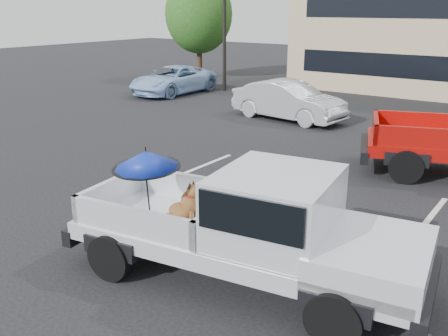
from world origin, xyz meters
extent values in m
plane|color=black|center=(0.00, 0.00, 0.00)|extent=(90.00, 90.00, 0.00)
cube|color=silver|center=(-3.00, 2.00, 0.00)|extent=(0.12, 5.00, 0.01)
cube|color=silver|center=(3.00, 2.00, 0.00)|extent=(0.12, 5.00, 0.01)
cylinder|color=black|center=(-10.00, 14.00, 3.00)|extent=(0.18, 0.18, 6.00)
cylinder|color=#332114|center=(-14.00, 17.00, 1.21)|extent=(0.32, 0.32, 2.42)
ellipsoid|color=#224E16|center=(-14.00, 17.00, 3.74)|extent=(3.96, 3.96, 4.55)
cylinder|color=black|center=(-0.53, -2.31, 0.38)|extent=(0.79, 0.39, 0.76)
cylinder|color=black|center=(-0.80, -0.49, 0.38)|extent=(0.79, 0.39, 0.76)
cylinder|color=black|center=(3.03, -1.78, 0.38)|extent=(0.79, 0.39, 0.76)
cylinder|color=black|center=(2.76, 0.04, 0.38)|extent=(0.79, 0.39, 0.76)
cube|color=silver|center=(1.16, -1.13, 0.67)|extent=(5.61, 2.69, 0.28)
cube|color=silver|center=(3.14, -0.83, 0.88)|extent=(1.77, 2.12, 0.46)
cube|color=black|center=(3.88, -0.72, 0.50)|extent=(0.49, 1.97, 0.30)
cube|color=black|center=(-1.56, -1.53, 0.50)|extent=(0.47, 1.97, 0.28)
cube|color=silver|center=(1.71, -1.04, 1.35)|extent=(1.90, 2.06, 1.05)
cube|color=black|center=(1.71, -1.04, 1.55)|extent=(1.77, 2.14, 0.55)
cube|color=black|center=(-0.27, -1.34, 0.73)|extent=(2.55, 2.16, 0.10)
cube|color=silver|center=(-0.40, -0.48, 1.03)|extent=(2.29, 0.44, 0.50)
cube|color=silver|center=(-0.14, -2.20, 1.03)|extent=(2.29, 0.44, 0.50)
cube|color=silver|center=(-1.36, -1.50, 1.03)|extent=(0.37, 1.83, 0.50)
cube|color=silver|center=(0.82, -1.18, 1.03)|extent=(0.37, 1.83, 0.50)
ellipsoid|color=brown|center=(0.02, -1.23, 0.93)|extent=(0.49, 0.43, 0.29)
cylinder|color=brown|center=(0.26, -1.26, 0.89)|extent=(0.06, 0.06, 0.22)
cylinder|color=brown|center=(0.24, -1.12, 0.89)|extent=(0.06, 0.06, 0.22)
ellipsoid|color=brown|center=(0.17, -1.20, 1.11)|extent=(0.31, 0.29, 0.40)
cylinder|color=red|center=(0.19, -1.20, 1.24)|extent=(0.19, 0.19, 0.04)
sphere|color=brown|center=(0.25, -1.19, 1.33)|extent=(0.21, 0.21, 0.21)
cone|color=black|center=(0.37, -1.17, 1.31)|extent=(0.16, 0.12, 0.10)
cone|color=black|center=(0.24, -1.25, 1.44)|extent=(0.07, 0.07, 0.11)
cone|color=black|center=(0.23, -1.14, 1.44)|extent=(0.07, 0.07, 0.11)
cylinder|color=brown|center=(-0.15, -1.25, 0.83)|extent=(0.26, 0.05, 0.09)
cylinder|color=black|center=(-0.36, -1.60, 1.31)|extent=(0.02, 0.10, 1.05)
cone|color=#1229A1|center=(-0.36, -1.60, 1.85)|extent=(1.10, 1.12, 0.36)
cylinder|color=black|center=(-0.36, -1.60, 2.01)|extent=(0.02, 0.02, 0.10)
cylinder|color=black|center=(-0.36, -1.60, 1.72)|extent=(1.10, 1.10, 0.09)
cylinder|color=black|center=(1.90, 5.05, 0.42)|extent=(0.89, 0.58, 0.83)
cylinder|color=black|center=(1.20, 6.95, 0.42)|extent=(0.89, 0.58, 0.83)
cube|color=black|center=(0.62, 5.66, 0.55)|extent=(0.93, 2.09, 0.31)
cube|color=black|center=(1.96, 6.15, 0.80)|extent=(3.07, 2.77, 0.11)
cube|color=#A30D09|center=(1.63, 7.05, 1.13)|extent=(2.41, 0.98, 0.55)
cube|color=#A30D09|center=(2.29, 5.26, 1.13)|extent=(2.41, 0.98, 0.55)
cube|color=#A30D09|center=(0.83, 5.73, 1.13)|extent=(0.81, 1.93, 0.55)
imported|color=#A4A7AB|center=(-3.95, 9.77, 0.74)|extent=(4.65, 2.10, 1.48)
imported|color=#9CC0E9|center=(-11.56, 11.79, 0.67)|extent=(2.25, 4.85, 1.35)
camera|label=1|loc=(5.07, -7.04, 4.17)|focal=40.00mm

